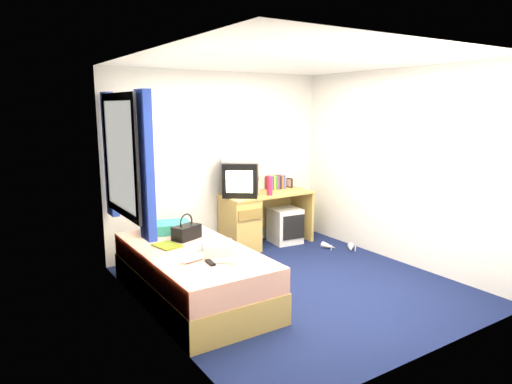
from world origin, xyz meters
TOP-DOWN VIEW (x-y plane):
  - ground at (0.00, 0.00)m, footprint 3.40×3.40m
  - room_shell at (0.00, 0.00)m, footprint 3.40×3.40m
  - bed at (-1.10, 0.28)m, footprint 1.01×2.00m
  - pillow at (-1.09, 0.98)m, footprint 0.60×0.46m
  - desk at (0.32, 1.44)m, footprint 1.30×0.55m
  - storage_cube at (0.87, 1.36)m, footprint 0.44×0.44m
  - crt_tv at (0.17, 1.44)m, footprint 0.62×0.61m
  - vcr at (0.18, 1.44)m, footprint 0.58×0.55m
  - book_row at (0.87, 1.60)m, footprint 0.27×0.13m
  - picture_frame at (1.12, 1.59)m, footprint 0.03×0.12m
  - pink_water_bottle at (0.53, 1.26)m, footprint 0.08×0.08m
  - aerosol_can at (0.48, 1.48)m, footprint 0.06×0.06m
  - handbag at (-1.01, 0.61)m, footprint 0.34×0.27m
  - towel at (-0.94, 0.02)m, footprint 0.37×0.34m
  - magazine at (-1.28, 0.49)m, footprint 0.27×0.32m
  - water_bottle at (-1.26, -0.08)m, footprint 0.21×0.11m
  - colour_swatch_fan at (-1.04, -0.28)m, footprint 0.21×0.19m
  - remote_control at (-1.15, -0.22)m, footprint 0.07×0.16m
  - window_assembly at (-1.55, 0.90)m, footprint 0.11×1.42m
  - white_heels at (1.29, 0.66)m, footprint 0.37×0.45m

SIDE VIEW (x-z plane):
  - ground at x=0.00m, z-range 0.00..0.00m
  - white_heels at x=1.29m, z-range -0.01..0.09m
  - storage_cube at x=0.87m, z-range 0.00..0.50m
  - bed at x=-1.10m, z-range 0.00..0.54m
  - desk at x=0.32m, z-range 0.03..0.78m
  - colour_swatch_fan at x=-1.04m, z-range 0.54..0.55m
  - magazine at x=-1.28m, z-range 0.54..0.55m
  - remote_control at x=-1.15m, z-range 0.54..0.56m
  - water_bottle at x=-1.26m, z-range 0.54..0.61m
  - towel at x=-0.94m, z-range 0.54..0.64m
  - pillow at x=-1.09m, z-range 0.54..0.66m
  - handbag at x=-1.01m, z-range 0.48..0.76m
  - picture_frame at x=1.12m, z-range 0.75..0.89m
  - aerosol_can at x=0.48m, z-range 0.75..0.93m
  - book_row at x=0.87m, z-range 0.75..0.95m
  - pink_water_bottle at x=0.53m, z-range 0.75..0.99m
  - crt_tv at x=0.17m, z-range 0.75..1.21m
  - vcr at x=0.18m, z-range 1.21..1.30m
  - window_assembly at x=-1.55m, z-range 0.72..2.12m
  - room_shell at x=0.00m, z-range -0.25..3.15m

